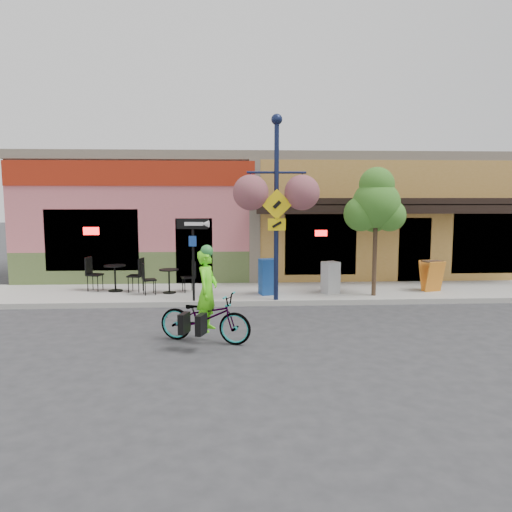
{
  "coord_description": "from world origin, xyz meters",
  "views": [
    {
      "loc": [
        -1.89,
        -12.97,
        3.04
      ],
      "look_at": [
        -1.13,
        0.5,
        1.4
      ],
      "focal_mm": 35.0,
      "sensor_mm": 36.0,
      "label": 1
    }
  ],
  "objects": [
    {
      "name": "ground",
      "position": [
        0.0,
        0.0,
        0.0
      ],
      "size": [
        90.0,
        90.0,
        0.0
      ],
      "primitive_type": "plane",
      "color": "#2D2D30",
      "rests_on": "ground"
    },
    {
      "name": "cyclist_rider",
      "position": [
        -2.32,
        -2.81,
        0.84
      ],
      "size": [
        0.58,
        0.71,
        1.68
      ],
      "primitive_type": "imported",
      "rotation": [
        0.0,
        0.0,
        1.23
      ],
      "color": "#61FF1A",
      "rests_on": "ground"
    },
    {
      "name": "one_way_sign",
      "position": [
        -2.84,
        0.65,
        1.29
      ],
      "size": [
        0.89,
        0.34,
        2.27
      ],
      "primitive_type": null,
      "rotation": [
        0.0,
        0.0,
        -0.17
      ],
      "color": "black",
      "rests_on": "sidewalk"
    },
    {
      "name": "building",
      "position": [
        0.0,
        7.5,
        2.25
      ],
      "size": [
        18.2,
        8.2,
        4.5
      ],
      "primitive_type": null,
      "color": "#C56169",
      "rests_on": "ground"
    },
    {
      "name": "newspaper_box_blue",
      "position": [
        -0.72,
        1.42,
        0.67
      ],
      "size": [
        0.56,
        0.52,
        1.04
      ],
      "primitive_type": null,
      "rotation": [
        0.0,
        0.0,
        0.25
      ],
      "color": "navy",
      "rests_on": "sidewalk"
    },
    {
      "name": "cafe_set_left",
      "position": [
        -5.31,
        2.15,
        0.67
      ],
      "size": [
        1.88,
        1.22,
        1.04
      ],
      "primitive_type": null,
      "rotation": [
        0.0,
        0.0,
        -0.22
      ],
      "color": "black",
      "rests_on": "sidewalk"
    },
    {
      "name": "bicycle",
      "position": [
        -2.37,
        -2.81,
        0.52
      ],
      "size": [
        2.11,
        1.32,
        1.05
      ],
      "primitive_type": "imported",
      "rotation": [
        0.0,
        0.0,
        1.23
      ],
      "color": "maroon",
      "rests_on": "ground"
    },
    {
      "name": "curb",
      "position": [
        0.0,
        0.55,
        0.07
      ],
      "size": [
        24.0,
        0.12,
        0.15
      ],
      "primitive_type": "cube",
      "color": "#A8A59E",
      "rests_on": "ground"
    },
    {
      "name": "newspaper_box_grey",
      "position": [
        1.15,
        1.51,
        0.62
      ],
      "size": [
        0.56,
        0.54,
        0.94
      ],
      "primitive_type": null,
      "rotation": [
        0.0,
        0.0,
        0.42
      ],
      "color": "#ADADAD",
      "rests_on": "sidewalk"
    },
    {
      "name": "street_tree",
      "position": [
        2.34,
        1.09,
        2.02
      ],
      "size": [
        1.67,
        1.67,
        3.74
      ],
      "primitive_type": null,
      "rotation": [
        0.0,
        0.0,
        0.16
      ],
      "color": "#3D7A26",
      "rests_on": "sidewalk"
    },
    {
      "name": "lamp_post",
      "position": [
        -0.56,
        0.65,
        2.69
      ],
      "size": [
        1.63,
        0.67,
        5.08
      ],
      "primitive_type": null,
      "rotation": [
        0.0,
        0.0,
        0.01
      ],
      "color": "#121B3B",
      "rests_on": "sidewalk"
    },
    {
      "name": "sidewalk",
      "position": [
        0.0,
        2.0,
        0.07
      ],
      "size": [
        24.0,
        3.0,
        0.15
      ],
      "primitive_type": "cube",
      "color": "#9E9B93",
      "rests_on": "ground"
    },
    {
      "name": "cafe_set_right",
      "position": [
        -3.64,
        1.77,
        0.62
      ],
      "size": [
        1.73,
        1.24,
        0.94
      ],
      "primitive_type": null,
      "rotation": [
        0.0,
        0.0,
        0.33
      ],
      "color": "black",
      "rests_on": "sidewalk"
    },
    {
      "name": "sandwich_board",
      "position": [
        4.32,
        1.46,
        0.62
      ],
      "size": [
        0.65,
        0.55,
        0.94
      ],
      "primitive_type": null,
      "rotation": [
        0.0,
        0.0,
        0.26
      ],
      "color": "orange",
      "rests_on": "sidewalk"
    }
  ]
}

